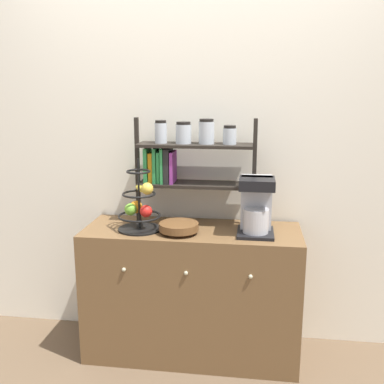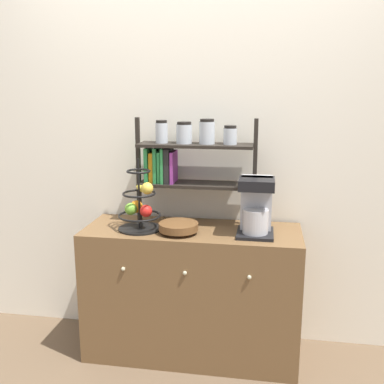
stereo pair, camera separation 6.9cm
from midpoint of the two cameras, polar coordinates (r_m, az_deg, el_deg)
name	(u,v)px [view 1 (the left image)]	position (r m, az deg, el deg)	size (l,w,h in m)	color
ground_plane	(186,373)	(2.81, -1.47, -22.05)	(12.00, 12.00, 0.00)	brown
wall_back	(198,140)	(2.83, 0.08, 6.63)	(7.00, 0.05, 2.60)	silver
sideboard	(192,292)	(2.81, -0.72, -12.56)	(1.28, 0.49, 0.80)	brown
coffee_maker	(256,206)	(2.57, 7.40, -1.72)	(0.21, 0.24, 0.33)	black
fruit_stand	(140,207)	(2.64, -7.43, -1.87)	(0.25, 0.25, 0.42)	black
wooden_bowl	(179,227)	(2.58, -2.45, -4.49)	(0.23, 0.23, 0.06)	brown
shelf_hutch	(184,157)	(2.70, -1.78, 4.46)	(0.73, 0.20, 0.64)	black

